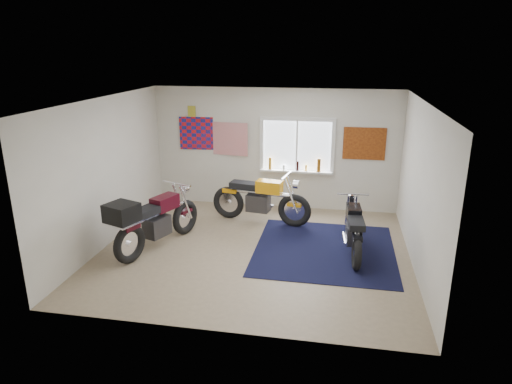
% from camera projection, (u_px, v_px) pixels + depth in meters
% --- Properties ---
extents(ground, '(5.50, 5.50, 0.00)m').
position_uv_depth(ground, '(254.00, 251.00, 8.29)').
color(ground, '#9E896B').
rests_on(ground, ground).
extents(room_shell, '(5.50, 5.50, 5.50)m').
position_uv_depth(room_shell, '(254.00, 163.00, 7.79)').
color(room_shell, white).
rests_on(room_shell, ground).
extents(navy_rug, '(2.51, 2.61, 0.01)m').
position_uv_depth(navy_rug, '(324.00, 250.00, 8.33)').
color(navy_rug, black).
rests_on(navy_rug, ground).
extents(window_assembly, '(1.66, 0.17, 1.26)m').
position_uv_depth(window_assembly, '(297.00, 149.00, 10.10)').
color(window_assembly, white).
rests_on(window_assembly, room_shell).
extents(oil_bottles, '(1.17, 0.09, 0.30)m').
position_uv_depth(oil_bottles, '(299.00, 165.00, 10.13)').
color(oil_bottles, '#996416').
rests_on(oil_bottles, window_assembly).
extents(flag_display, '(1.60, 0.10, 1.17)m').
position_uv_depth(flag_display, '(192.00, 111.00, 10.29)').
color(flag_display, red).
rests_on(flag_display, room_shell).
extents(triumph_poster, '(0.90, 0.03, 0.70)m').
position_uv_depth(triumph_poster, '(364.00, 144.00, 9.81)').
color(triumph_poster, '#A54C14').
rests_on(triumph_poster, room_shell).
extents(yellow_triumph, '(2.16, 0.67, 1.09)m').
position_uv_depth(yellow_triumph, '(260.00, 200.00, 9.52)').
color(yellow_triumph, black).
rests_on(yellow_triumph, ground).
extents(black_chrome_bike, '(0.58, 1.89, 0.97)m').
position_uv_depth(black_chrome_bike, '(353.00, 231.00, 8.10)').
color(black_chrome_bike, black).
rests_on(black_chrome_bike, navy_rug).
extents(maroon_tourer, '(1.10, 2.13, 1.11)m').
position_uv_depth(maroon_tourer, '(152.00, 221.00, 8.15)').
color(maroon_tourer, black).
rests_on(maroon_tourer, ground).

